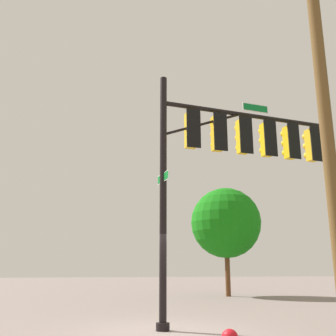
{
  "coord_description": "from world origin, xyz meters",
  "views": [
    {
      "loc": [
        -2.0,
        -10.83,
        1.6
      ],
      "look_at": [
        0.19,
        0.24,
        4.46
      ],
      "focal_mm": 42.18,
      "sensor_mm": 36.0,
      "label": 1
    }
  ],
  "objects": [
    {
      "name": "tree_far",
      "position": [
        6.0,
        11.75,
        4.21
      ],
      "size": [
        4.16,
        4.16,
        6.3
      ],
      "color": "brown",
      "rests_on": "ground_plane"
    },
    {
      "name": "ground_plane",
      "position": [
        0.0,
        0.0,
        0.0
      ],
      "size": [
        120.0,
        120.0,
        0.0
      ],
      "primitive_type": "plane",
      "color": "gray"
    },
    {
      "name": "utility_pole",
      "position": [
        2.51,
        -4.21,
        4.54
      ],
      "size": [
        1.8,
        0.36,
        8.76
      ],
      "color": "brown",
      "rests_on": "ground_plane"
    },
    {
      "name": "signal_pole_assembly",
      "position": [
        2.47,
        0.41,
        5.28
      ],
      "size": [
        5.96,
        1.63,
        7.23
      ],
      "color": "black",
      "rests_on": "ground_plane"
    }
  ]
}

